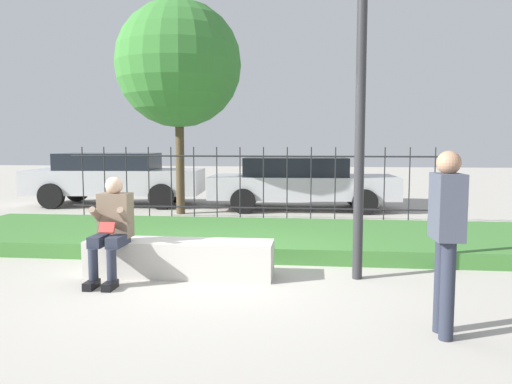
# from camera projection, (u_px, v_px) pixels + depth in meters

# --- Properties ---
(ground_plane) EXTENTS (60.00, 60.00, 0.00)m
(ground_plane) POSITION_uv_depth(u_px,v_px,m) (210.00, 277.00, 6.19)
(ground_plane) COLOR #A8A399
(stone_bench) EXTENTS (2.32, 0.51, 0.45)m
(stone_bench) POSITION_uv_depth(u_px,v_px,m) (180.00, 260.00, 6.21)
(stone_bench) COLOR beige
(stone_bench) RESTS_ON ground_plane
(person_seated_reader) EXTENTS (0.42, 0.73, 1.25)m
(person_seated_reader) POSITION_uv_depth(u_px,v_px,m) (112.00, 225.00, 5.97)
(person_seated_reader) COLOR black
(person_seated_reader) RESTS_ON ground_plane
(grass_berm) EXTENTS (9.83, 2.84, 0.22)m
(grass_berm) POSITION_uv_depth(u_px,v_px,m) (236.00, 237.00, 8.27)
(grass_berm) COLOR #3D7533
(grass_berm) RESTS_ON ground_plane
(iron_fence) EXTENTS (7.83, 0.03, 1.58)m
(iron_fence) POSITION_uv_depth(u_px,v_px,m) (252.00, 183.00, 10.34)
(iron_fence) COLOR #232326
(iron_fence) RESTS_ON ground_plane
(car_parked_center) EXTENTS (4.67, 2.12, 1.31)m
(car_parked_center) POSITION_uv_depth(u_px,v_px,m) (301.00, 182.00, 12.52)
(car_parked_center) COLOR #B7B7BC
(car_parked_center) RESTS_ON ground_plane
(car_parked_left) EXTENTS (4.67, 2.10, 1.39)m
(car_parked_left) POSITION_uv_depth(u_px,v_px,m) (115.00, 177.00, 13.36)
(car_parked_left) COLOR #B7B7BC
(car_parked_left) RESTS_ON ground_plane
(person_passerby) EXTENTS (0.23, 0.37, 1.59)m
(person_passerby) POSITION_uv_depth(u_px,v_px,m) (446.00, 228.00, 4.20)
(person_passerby) COLOR #282D3D
(person_passerby) RESTS_ON ground_plane
(street_lamp) EXTENTS (0.28, 0.28, 3.81)m
(street_lamp) POSITION_uv_depth(u_px,v_px,m) (361.00, 84.00, 5.89)
(street_lamp) COLOR #2D2D30
(street_lamp) RESTS_ON ground_plane
(tree_behind_fence) EXTENTS (2.89, 2.89, 4.91)m
(tree_behind_fence) POSITION_uv_depth(u_px,v_px,m) (179.00, 65.00, 11.44)
(tree_behind_fence) COLOR #4C3D28
(tree_behind_fence) RESTS_ON ground_plane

